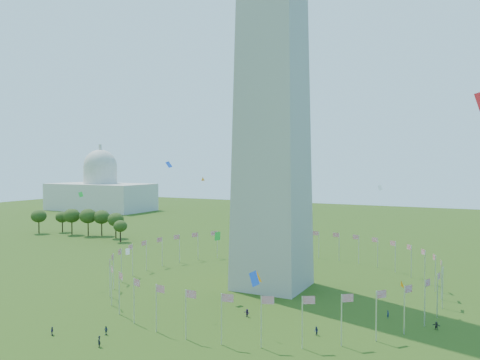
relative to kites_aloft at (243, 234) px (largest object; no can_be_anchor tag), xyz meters
name	(u,v)px	position (x,y,z in m)	size (l,w,h in m)	color
ground	(151,360)	(-5.78, -21.43, -17.70)	(600.00, 600.00, 0.00)	#26410F
flag_ring	(272,269)	(-5.78, 28.57, -13.20)	(80.24, 80.24, 9.00)	silver
capitol_building	(100,176)	(-185.78, 158.57, 5.30)	(70.00, 35.00, 46.00)	beige
kites_aloft	(243,234)	(0.00, 0.00, 0.00)	(98.75, 88.48, 33.73)	orange
tree_line_west	(84,224)	(-112.07, 69.83, -12.35)	(54.51, 15.07, 11.65)	#37531B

